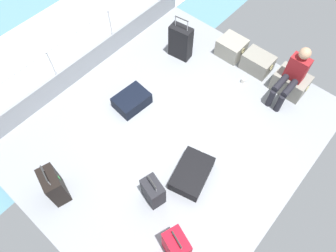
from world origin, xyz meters
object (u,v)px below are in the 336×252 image
Objects in this scene: suitcase_2 at (54,186)px; suitcase_3 at (192,173)px; suitcase_1 at (176,246)px; suitcase_4 at (181,42)px; paper_cup at (243,80)px; suitcase_5 at (153,191)px; cargo_crate_0 at (231,47)px; cargo_crate_2 at (290,83)px; cargo_crate_1 at (257,63)px; passenger_seated at (292,75)px; suitcase_0 at (132,101)px.

suitcase_2 is 0.93× the size of suitcase_3.
suitcase_4 reaches higher than suitcase_1.
suitcase_4 is at bearing -169.73° from paper_cup.
suitcase_5 is at bearing -108.82° from suitcase_3.
suitcase_1 is at bearing -26.17° from suitcase_5.
cargo_crate_2 is (1.37, -0.04, 0.01)m from cargo_crate_0.
cargo_crate_2 is 0.82× the size of suitcase_2.
cargo_crate_1 is at bearing 176.70° from cargo_crate_2.
suitcase_4 is (-2.13, -0.48, -0.22)m from passenger_seated.
suitcase_3 is at bearing -95.82° from cargo_crate_2.
suitcase_1 is 3.41m from paper_cup.
paper_cup is at bearing -162.89° from passenger_seated.
suitcase_5 is (1.64, -2.60, -0.10)m from suitcase_4.
suitcase_2 reaches higher than cargo_crate_1.
suitcase_0 is at bearing -124.72° from paper_cup.
cargo_crate_2 is 0.42m from passenger_seated.
suitcase_1 is 2.01m from suitcase_2.
suitcase_1 reaches higher than suitcase_0.
suitcase_1 is 3.84m from suitcase_4.
paper_cup is at bearing 10.27° from suitcase_4.
cargo_crate_1 reaches higher than paper_cup.
paper_cup is (-0.25, 2.86, -0.20)m from suitcase_5.
suitcase_1 is 0.98× the size of suitcase_2.
passenger_seated is at bearing -16.90° from cargo_crate_1.
suitcase_0 is 0.70× the size of suitcase_4.
suitcase_0 is 1.00× the size of suitcase_5.
passenger_seated is at bearing 17.11° from paper_cup.
suitcase_5 is (-0.49, -3.27, 0.06)m from cargo_crate_2.
cargo_crate_0 is at bearing 178.19° from cargo_crate_2.
passenger_seated is 3.14m from suitcase_5.
passenger_seated is 10.95× the size of paper_cup.
suitcase_4 reaches higher than cargo_crate_0.
suitcase_4 is at bearing 97.82° from suitcase_2.
cargo_crate_0 is 0.58× the size of suitcase_4.
suitcase_0 is 2.70m from suitcase_1.
suitcase_0 is 1.84m from suitcase_5.
cargo_crate_1 is (0.62, -0.00, -0.01)m from cargo_crate_0.
suitcase_2 reaches higher than suitcase_3.
suitcase_4 is (-2.41, 2.98, 0.02)m from suitcase_1.
cargo_crate_2 reaches higher than paper_cup.
suitcase_0 is at bearing 145.01° from suitcase_5.
cargo_crate_2 is 2.62m from suitcase_3.
suitcase_5 is at bearing -98.54° from cargo_crate_2.
suitcase_4 is at bearing 128.99° from suitcase_1.
suitcase_0 is at bearing -134.42° from passenger_seated.
cargo_crate_1 is 0.76× the size of suitcase_2.
suitcase_5 reaches higher than suitcase_3.
cargo_crate_0 is 0.83× the size of suitcase_0.
suitcase_5 reaches higher than cargo_crate_1.
suitcase_4 is (-0.76, -0.71, 0.17)m from cargo_crate_0.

